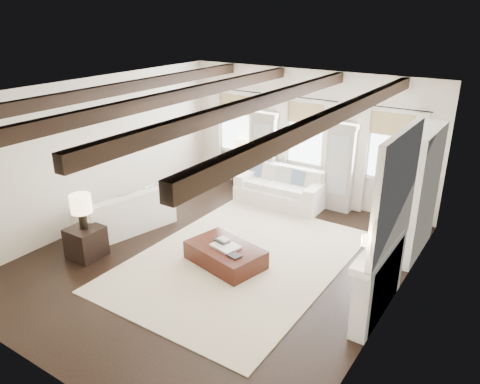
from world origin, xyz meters
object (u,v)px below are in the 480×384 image
Objects in this scene: sofa_back at (281,189)px; ottoman at (225,255)px; side_table_front at (86,242)px; side_table_back at (243,173)px; sofa_left at (126,214)px.

ottoman is at bearing -80.31° from sofa_back.
side_table_back is (0.34, 5.04, 0.01)m from side_table_front.
sofa_left reaches higher than side_table_front.
sofa_back reaches higher than side_table_back.
sofa_back is 4.80m from side_table_front.
sofa_back is 1.68m from side_table_back.
sofa_left is at bearing -167.51° from ottoman.
sofa_back is 1.50× the size of ottoman.
side_table_back is (0.55, 3.78, -0.05)m from sofa_left.
sofa_back is 3.44× the size of side_table_back.
sofa_back is 3.78m from sofa_left.
ottoman is at bearing 27.09° from side_table_front.
side_table_back is at bearing 86.16° from side_table_front.
sofa_left reaches higher than ottoman.
sofa_left is 1.28m from side_table_front.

